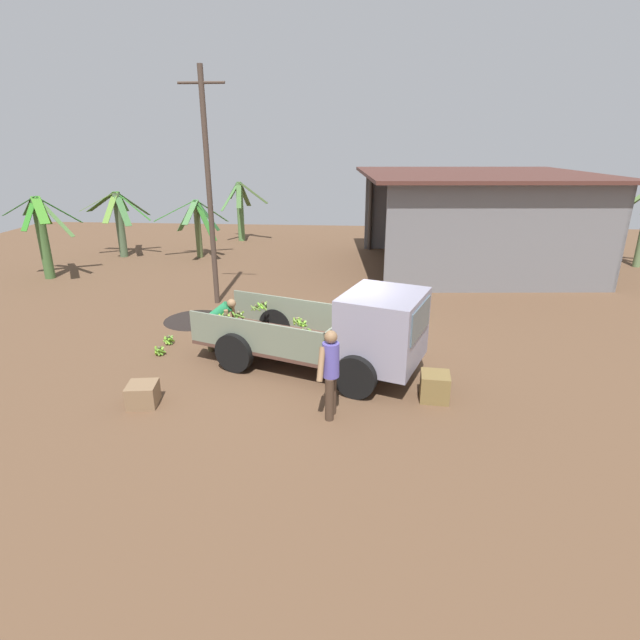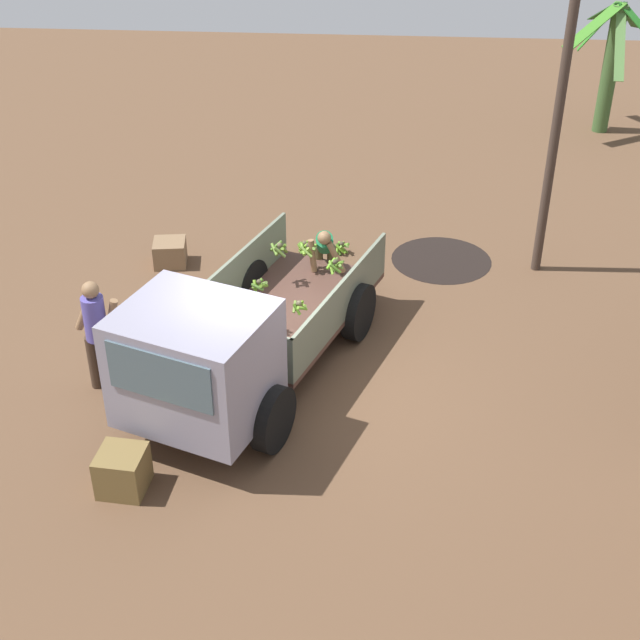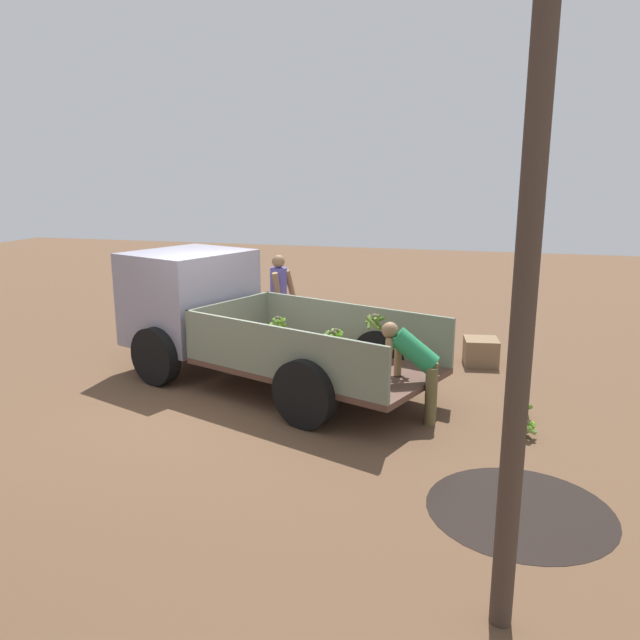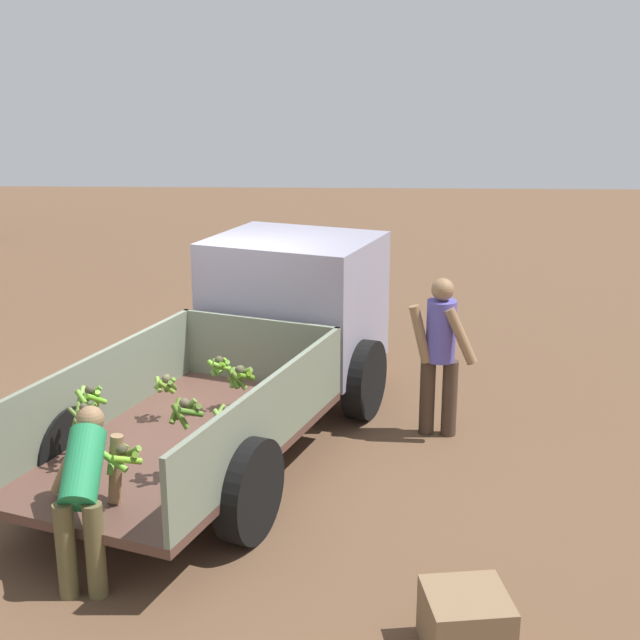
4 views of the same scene
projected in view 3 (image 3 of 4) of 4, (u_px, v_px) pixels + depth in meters
The scene contains 10 objects.
ground at pixel (233, 395), 8.65m from camera, with size 36.00×36.00×0.00m, color brown.
mud_patch_0 at pixel (520, 510), 5.67m from camera, with size 1.69×1.69×0.01m, color black.
cargo_truck at pixel (215, 312), 9.39m from camera, with size 5.07×3.25×1.84m.
utility_pole at pixel (539, 109), 3.50m from camera, with size 1.25×0.15×6.45m.
person_foreground_visitor at pixel (279, 296), 10.88m from camera, with size 0.40×0.69×1.63m.
person_worker_loading at pixel (415, 364), 7.60m from camera, with size 0.72×0.60×1.23m.
banana_bunch_on_ground_0 at pixel (526, 428), 7.20m from camera, with size 0.26×0.26×0.23m.
banana_bunch_on_ground_1 at pixel (521, 409), 7.81m from camera, with size 0.27×0.25×0.22m.
wooden_crate_0 at pixel (481, 351), 10.00m from camera, with size 0.52×0.52×0.42m, color #7E6144.
wooden_crate_1 at pixel (160, 335), 10.80m from camera, with size 0.53×0.53×0.52m, color brown.
Camera 3 is at (-3.37, 7.56, 2.98)m, focal length 35.00 mm.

